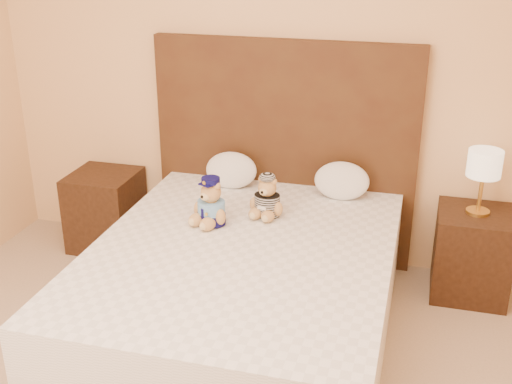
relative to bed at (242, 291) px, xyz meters
The scene contains 10 objects.
room_walls 1.70m from the bed, 90.00° to the right, with size 4.04×4.52×2.72m.
bed is the anchor object (origin of this frame).
headboard 1.12m from the bed, 90.00° to the left, with size 1.75×0.08×1.50m, color #442B14.
nightstand_left 1.48m from the bed, 147.38° to the left, with size 0.45×0.45×0.55m, color #382011.
nightstand_right 1.48m from the bed, 32.62° to the left, with size 0.45×0.45×0.55m, color #382011.
lamp 1.59m from the bed, 32.62° to the left, with size 0.20×0.20×0.40m.
teddy_police 0.54m from the bed, 136.09° to the left, with size 0.24×0.23×0.28m, color #BB8748, non-canonical shape.
teddy_prisoner 0.59m from the bed, 85.57° to the left, with size 0.22×0.22×0.25m, color #BB8748, non-canonical shape.
pillow_left 0.97m from the bed, 110.77° to the left, with size 0.35×0.22×0.25m, color white.
pillow_right 1.01m from the bed, 63.29° to the left, with size 0.35×0.23×0.25m, color white.
Camera 1 is at (0.88, -1.75, 2.16)m, focal length 45.00 mm.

